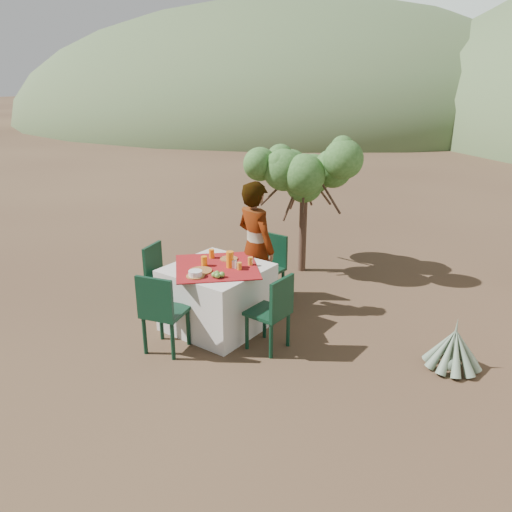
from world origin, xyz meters
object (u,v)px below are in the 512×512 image
at_px(shrub_tree, 310,179).
at_px(agave, 453,349).
at_px(juice_pitcher, 230,259).
at_px(table, 217,297).
at_px(person, 256,247).
at_px(chair_far, 269,264).
at_px(chair_right, 273,310).
at_px(chair_near, 161,310).
at_px(chair_left, 161,274).

relative_size(shrub_tree, agave, 2.92).
bearing_deg(juice_pitcher, agave, 15.49).
xyz_separation_m(table, person, (0.08, 0.65, 0.45)).
distance_m(chair_far, shrub_tree, 1.53).
relative_size(agave, juice_pitcher, 3.24).
height_order(chair_far, person, person).
bearing_deg(agave, juice_pitcher, -164.51).
distance_m(table, juice_pitcher, 0.50).
relative_size(table, person, 0.79).
distance_m(shrub_tree, agave, 3.25).
relative_size(chair_far, person, 0.53).
xyz_separation_m(chair_right, agave, (1.67, 0.79, -0.27)).
bearing_deg(person, table, 98.04).
distance_m(person, agave, 2.52).
xyz_separation_m(chair_right, person, (-0.76, 0.72, 0.35)).
bearing_deg(person, agave, -163.70).
relative_size(person, agave, 2.69).
relative_size(table, chair_far, 1.48).
height_order(chair_far, chair_near, chair_near).
height_order(chair_right, juice_pitcher, juice_pitcher).
bearing_deg(chair_far, chair_left, -130.78).
xyz_separation_m(agave, juice_pitcher, (-2.37, -0.66, 0.65)).
height_order(chair_far, shrub_tree, shrub_tree).
bearing_deg(shrub_tree, chair_far, -83.51).
distance_m(table, chair_left, 0.91).
xyz_separation_m(chair_left, agave, (3.42, 0.76, -0.26)).
bearing_deg(person, chair_near, 98.74).
xyz_separation_m(chair_near, shrub_tree, (-0.03, 3.03, 0.91)).
xyz_separation_m(table, juice_pitcher, (0.15, 0.07, 0.48)).
relative_size(table, shrub_tree, 0.73).
bearing_deg(chair_far, agave, -5.29).
bearing_deg(juice_pitcher, shrub_tree, 96.57).
distance_m(chair_right, shrub_tree, 2.65).
bearing_deg(shrub_tree, person, -83.53).
distance_m(chair_near, agave, 3.02).
relative_size(chair_left, agave, 1.37).
distance_m(chair_near, shrub_tree, 3.17).
bearing_deg(juice_pitcher, chair_near, -104.21).
height_order(table, person, person).
bearing_deg(juice_pitcher, person, 96.84).
bearing_deg(agave, table, -163.96).
xyz_separation_m(table, chair_left, (-0.90, -0.04, 0.09)).
height_order(chair_right, person, person).
bearing_deg(agave, shrub_tree, 150.16).
bearing_deg(agave, chair_far, 173.44).
bearing_deg(chair_far, juice_pitcher, -82.05).
height_order(shrub_tree, juice_pitcher, shrub_tree).
xyz_separation_m(chair_left, shrub_tree, (0.80, 2.26, 0.95)).
relative_size(chair_near, chair_right, 1.06).
height_order(chair_right, agave, chair_right).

